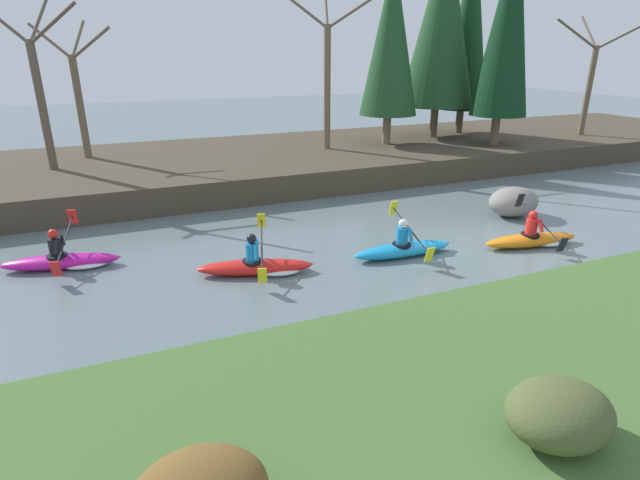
{
  "coord_description": "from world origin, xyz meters",
  "views": [
    {
      "loc": [
        -8.55,
        -10.2,
        4.99
      ],
      "look_at": [
        -4.11,
        0.47,
        0.55
      ],
      "focal_mm": 28.0,
      "sensor_mm": 36.0,
      "label": 1
    }
  ],
  "objects_px": {
    "kayaker_middle": "(404,248)",
    "boulder_midstream": "(513,202)",
    "kayaker_trailing": "(260,266)",
    "kayaker_lead": "(535,239)",
    "kayaker_far_back": "(66,260)"
  },
  "relations": [
    {
      "from": "kayaker_trailing",
      "to": "kayaker_far_back",
      "type": "bearing_deg",
      "value": 169.81
    },
    {
      "from": "kayaker_lead",
      "to": "kayaker_middle",
      "type": "xyz_separation_m",
      "value": [
        -3.65,
        0.74,
        0.02
      ]
    },
    {
      "from": "kayaker_middle",
      "to": "kayaker_far_back",
      "type": "bearing_deg",
      "value": 165.08
    },
    {
      "from": "kayaker_middle",
      "to": "kayaker_lead",
      "type": "bearing_deg",
      "value": -8.87
    },
    {
      "from": "kayaker_trailing",
      "to": "boulder_midstream",
      "type": "distance_m",
      "value": 8.74
    },
    {
      "from": "kayaker_far_back",
      "to": "kayaker_trailing",
      "type": "bearing_deg",
      "value": -15.52
    },
    {
      "from": "kayaker_trailing",
      "to": "kayaker_lead",
      "type": "bearing_deg",
      "value": 7.82
    },
    {
      "from": "kayaker_far_back",
      "to": "boulder_midstream",
      "type": "bearing_deg",
      "value": 6.76
    },
    {
      "from": "kayaker_lead",
      "to": "kayaker_middle",
      "type": "distance_m",
      "value": 3.72
    },
    {
      "from": "kayaker_lead",
      "to": "kayaker_far_back",
      "type": "bearing_deg",
      "value": 172.85
    },
    {
      "from": "kayaker_trailing",
      "to": "kayaker_far_back",
      "type": "relative_size",
      "value": 0.99
    },
    {
      "from": "kayaker_lead",
      "to": "boulder_midstream",
      "type": "xyz_separation_m",
      "value": [
        1.3,
        2.27,
        0.27
      ]
    },
    {
      "from": "kayaker_lead",
      "to": "boulder_midstream",
      "type": "distance_m",
      "value": 2.63
    },
    {
      "from": "kayaker_middle",
      "to": "boulder_midstream",
      "type": "xyz_separation_m",
      "value": [
        4.95,
        1.53,
        0.24
      ]
    },
    {
      "from": "kayaker_far_back",
      "to": "kayaker_lead",
      "type": "bearing_deg",
      "value": -4.52
    }
  ]
}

